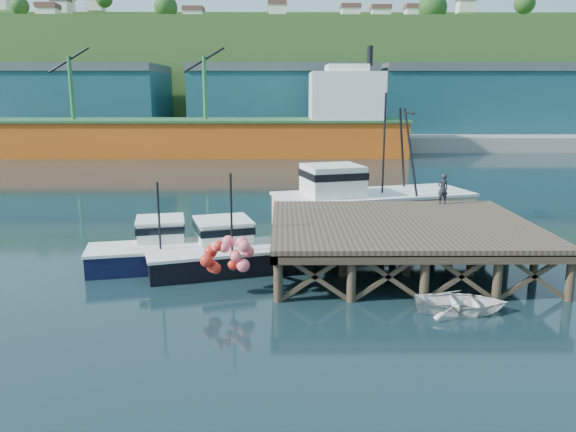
{
  "coord_description": "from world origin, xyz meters",
  "views": [
    {
      "loc": [
        0.01,
        -25.42,
        8.0
      ],
      "look_at": [
        0.24,
        2.0,
        1.95
      ],
      "focal_mm": 35.0,
      "sensor_mm": 36.0,
      "label": 1
    }
  ],
  "objects_px": {
    "boat_navy": "(161,249)",
    "trawler": "(369,199)",
    "dockworker": "(443,189)",
    "boat_black": "(228,251)",
    "dinghy": "(461,303)"
  },
  "relations": [
    {
      "from": "boat_black",
      "to": "trawler",
      "type": "height_order",
      "value": "trawler"
    },
    {
      "from": "boat_navy",
      "to": "dockworker",
      "type": "distance_m",
      "value": 15.08
    },
    {
      "from": "boat_black",
      "to": "dockworker",
      "type": "relative_size",
      "value": 4.85
    },
    {
      "from": "dockworker",
      "to": "boat_black",
      "type": "bearing_deg",
      "value": 13.3
    },
    {
      "from": "trawler",
      "to": "boat_navy",
      "type": "bearing_deg",
      "value": -159.14
    },
    {
      "from": "boat_navy",
      "to": "dinghy",
      "type": "bearing_deg",
      "value": -36.31
    },
    {
      "from": "trawler",
      "to": "boat_black",
      "type": "bearing_deg",
      "value": -148.46
    },
    {
      "from": "boat_navy",
      "to": "boat_black",
      "type": "distance_m",
      "value": 3.16
    },
    {
      "from": "boat_navy",
      "to": "boat_black",
      "type": "relative_size",
      "value": 0.89
    },
    {
      "from": "dinghy",
      "to": "boat_navy",
      "type": "bearing_deg",
      "value": 70.26
    },
    {
      "from": "boat_navy",
      "to": "boat_black",
      "type": "bearing_deg",
      "value": -17.22
    },
    {
      "from": "boat_black",
      "to": "trawler",
      "type": "relative_size",
      "value": 0.63
    },
    {
      "from": "boat_black",
      "to": "dinghy",
      "type": "bearing_deg",
      "value": -47.21
    },
    {
      "from": "boat_navy",
      "to": "trawler",
      "type": "xyz_separation_m",
      "value": [
        10.93,
        8.14,
        0.81
      ]
    },
    {
      "from": "boat_black",
      "to": "dinghy",
      "type": "relative_size",
      "value": 2.33
    }
  ]
}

